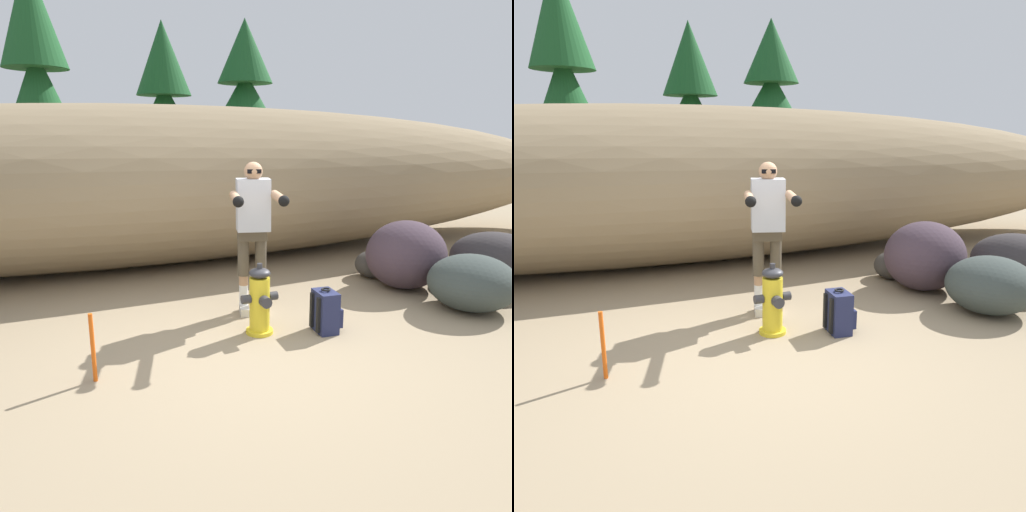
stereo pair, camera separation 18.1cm
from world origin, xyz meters
The scene contains 13 objects.
ground_plane centered at (0.00, 0.00, -0.02)m, with size 56.00×56.00×0.04m, color #998466.
dirt_embankment centered at (0.00, 3.80, 1.23)m, with size 17.74×3.20×2.46m, color #897556.
fire_hydrant centered at (0.25, 0.39, 0.34)m, with size 0.39×0.34×0.75m.
utility_worker centered at (0.40, 0.93, 1.10)m, with size 0.67×1.04×1.73m.
spare_backpack centered at (0.91, 0.18, 0.22)m, with size 0.31×0.32×0.47m.
boulder_large centered at (2.83, 0.10, 0.33)m, with size 1.01×1.01×0.66m, color #38403C.
boulder_mid centered at (3.82, 0.65, 0.37)m, with size 1.24×0.94×0.75m, color #332F30.
boulder_small centered at (2.67, 1.10, 0.45)m, with size 1.10×1.04×0.91m, color #41323C.
boulder_outlier centered at (2.57, 1.66, 0.19)m, with size 0.51×0.55×0.39m, color #37332E.
pine_tree_left centered at (-1.67, 7.90, 2.99)m, with size 2.09×2.09×5.52m.
pine_tree_center centered at (1.57, 10.35, 2.73)m, with size 2.37×2.37×5.05m.
pine_tree_right centered at (3.88, 10.00, 3.14)m, with size 2.48×2.48×5.21m.
survey_stake centered at (-1.42, -0.02, 0.30)m, with size 0.04×0.04×0.60m, color #E55914.
Camera 1 is at (-1.62, -3.99, 2.02)m, focal length 34.41 mm.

